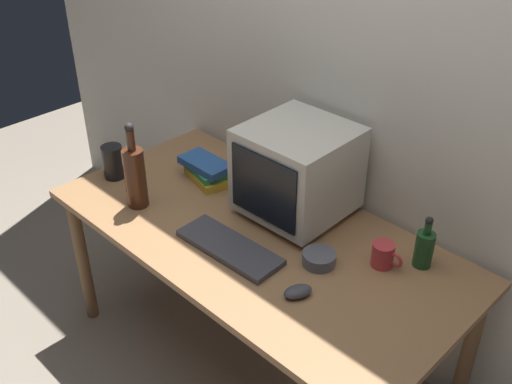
{
  "coord_description": "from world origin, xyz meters",
  "views": [
    {
      "loc": [
        1.31,
        -1.32,
        2.09
      ],
      "look_at": [
        0.0,
        0.0,
        0.89
      ],
      "focal_mm": 42.46,
      "sensor_mm": 36.0,
      "label": 1
    }
  ],
  "objects_px": {
    "mug": "(383,255)",
    "metal_canister": "(113,162)",
    "keyboard": "(229,247)",
    "computer_mouse": "(298,292)",
    "bottle_short": "(424,247)",
    "cd_spindle": "(319,258)",
    "crt_monitor": "(297,171)",
    "bottle_tall": "(135,175)",
    "book_stack": "(207,170)"
  },
  "relations": [
    {
      "from": "keyboard",
      "to": "mug",
      "type": "xyz_separation_m",
      "value": [
        0.45,
        0.32,
        0.03
      ]
    },
    {
      "from": "bottle_tall",
      "to": "bottle_short",
      "type": "bearing_deg",
      "value": 24.94
    },
    {
      "from": "keyboard",
      "to": "bottle_tall",
      "type": "bearing_deg",
      "value": -175.34
    },
    {
      "from": "book_stack",
      "to": "metal_canister",
      "type": "relative_size",
      "value": 1.66
    },
    {
      "from": "bottle_tall",
      "to": "bottle_short",
      "type": "height_order",
      "value": "bottle_tall"
    },
    {
      "from": "cd_spindle",
      "to": "bottle_tall",
      "type": "bearing_deg",
      "value": -163.48
    },
    {
      "from": "computer_mouse",
      "to": "mug",
      "type": "distance_m",
      "value": 0.35
    },
    {
      "from": "bottle_short",
      "to": "bottle_tall",
      "type": "bearing_deg",
      "value": -155.06
    },
    {
      "from": "bottle_short",
      "to": "metal_canister",
      "type": "height_order",
      "value": "bottle_short"
    },
    {
      "from": "metal_canister",
      "to": "bottle_tall",
      "type": "bearing_deg",
      "value": -12.94
    },
    {
      "from": "bottle_short",
      "to": "keyboard",
      "type": "bearing_deg",
      "value": -142.25
    },
    {
      "from": "computer_mouse",
      "to": "metal_canister",
      "type": "distance_m",
      "value": 1.08
    },
    {
      "from": "bottle_tall",
      "to": "bottle_short",
      "type": "relative_size",
      "value": 1.8
    },
    {
      "from": "keyboard",
      "to": "crt_monitor",
      "type": "bearing_deg",
      "value": 86.41
    },
    {
      "from": "book_stack",
      "to": "metal_canister",
      "type": "height_order",
      "value": "metal_canister"
    },
    {
      "from": "crt_monitor",
      "to": "keyboard",
      "type": "bearing_deg",
      "value": -91.65
    },
    {
      "from": "keyboard",
      "to": "book_stack",
      "type": "relative_size",
      "value": 1.69
    },
    {
      "from": "computer_mouse",
      "to": "bottle_short",
      "type": "height_order",
      "value": "bottle_short"
    },
    {
      "from": "bottle_short",
      "to": "metal_canister",
      "type": "relative_size",
      "value": 1.37
    },
    {
      "from": "crt_monitor",
      "to": "mug",
      "type": "bearing_deg",
      "value": -3.98
    },
    {
      "from": "bottle_short",
      "to": "mug",
      "type": "height_order",
      "value": "bottle_short"
    },
    {
      "from": "crt_monitor",
      "to": "bottle_short",
      "type": "bearing_deg",
      "value": 7.37
    },
    {
      "from": "keyboard",
      "to": "mug",
      "type": "distance_m",
      "value": 0.55
    },
    {
      "from": "crt_monitor",
      "to": "computer_mouse",
      "type": "distance_m",
      "value": 0.52
    },
    {
      "from": "mug",
      "to": "bottle_short",
      "type": "bearing_deg",
      "value": 45.68
    },
    {
      "from": "computer_mouse",
      "to": "bottle_tall",
      "type": "distance_m",
      "value": 0.83
    },
    {
      "from": "crt_monitor",
      "to": "bottle_tall",
      "type": "xyz_separation_m",
      "value": [
        -0.49,
        -0.41,
        -0.05
      ]
    },
    {
      "from": "keyboard",
      "to": "computer_mouse",
      "type": "bearing_deg",
      "value": -3.36
    },
    {
      "from": "keyboard",
      "to": "computer_mouse",
      "type": "relative_size",
      "value": 4.2
    },
    {
      "from": "bottle_short",
      "to": "mug",
      "type": "xyz_separation_m",
      "value": [
        -0.1,
        -0.1,
        -0.03
      ]
    },
    {
      "from": "bottle_short",
      "to": "cd_spindle",
      "type": "height_order",
      "value": "bottle_short"
    },
    {
      "from": "keyboard",
      "to": "cd_spindle",
      "type": "xyz_separation_m",
      "value": [
        0.28,
        0.17,
        0.01
      ]
    },
    {
      "from": "bottle_short",
      "to": "cd_spindle",
      "type": "bearing_deg",
      "value": -136.32
    },
    {
      "from": "computer_mouse",
      "to": "keyboard",
      "type": "bearing_deg",
      "value": -159.15
    },
    {
      "from": "book_stack",
      "to": "cd_spindle",
      "type": "xyz_separation_m",
      "value": [
        0.71,
        -0.1,
        -0.03
      ]
    },
    {
      "from": "cd_spindle",
      "to": "computer_mouse",
      "type": "bearing_deg",
      "value": -72.1
    },
    {
      "from": "bottle_short",
      "to": "mug",
      "type": "bearing_deg",
      "value": -134.32
    },
    {
      "from": "mug",
      "to": "cd_spindle",
      "type": "xyz_separation_m",
      "value": [
        -0.17,
        -0.15,
        -0.02
      ]
    },
    {
      "from": "computer_mouse",
      "to": "bottle_short",
      "type": "bearing_deg",
      "value": 86.79
    },
    {
      "from": "keyboard",
      "to": "mug",
      "type": "bearing_deg",
      "value": 33.82
    },
    {
      "from": "crt_monitor",
      "to": "bottle_short",
      "type": "xyz_separation_m",
      "value": [
        0.53,
        0.07,
        -0.12
      ]
    },
    {
      "from": "computer_mouse",
      "to": "metal_canister",
      "type": "height_order",
      "value": "metal_canister"
    },
    {
      "from": "crt_monitor",
      "to": "mug",
      "type": "height_order",
      "value": "crt_monitor"
    },
    {
      "from": "mug",
      "to": "metal_canister",
      "type": "bearing_deg",
      "value": -164.86
    },
    {
      "from": "bottle_short",
      "to": "book_stack",
      "type": "xyz_separation_m",
      "value": [
        -0.97,
        -0.15,
        -0.03
      ]
    },
    {
      "from": "mug",
      "to": "metal_canister",
      "type": "distance_m",
      "value": 1.22
    },
    {
      "from": "bottle_short",
      "to": "book_stack",
      "type": "height_order",
      "value": "bottle_short"
    },
    {
      "from": "crt_monitor",
      "to": "computer_mouse",
      "type": "height_order",
      "value": "crt_monitor"
    },
    {
      "from": "bottle_tall",
      "to": "cd_spindle",
      "type": "height_order",
      "value": "bottle_tall"
    },
    {
      "from": "keyboard",
      "to": "cd_spindle",
      "type": "relative_size",
      "value": 3.5
    }
  ]
}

